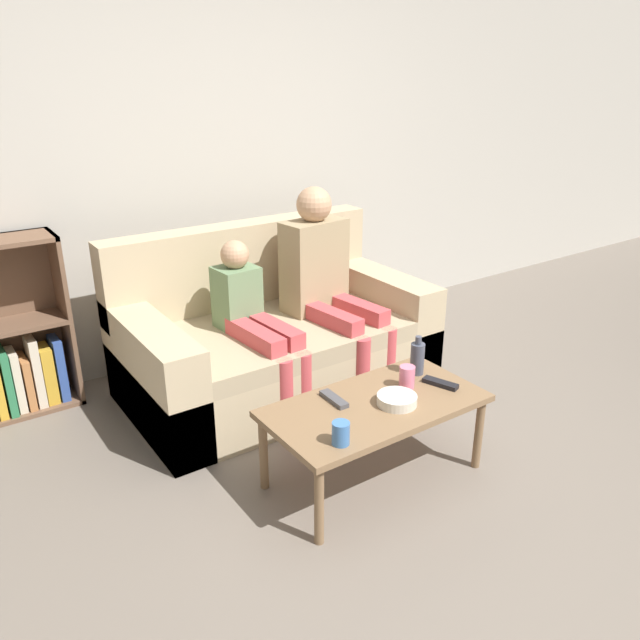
{
  "coord_description": "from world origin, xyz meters",
  "views": [
    {
      "loc": [
        -1.79,
        -1.29,
        1.79
      ],
      "look_at": [
        -0.15,
        1.08,
        0.62
      ],
      "focal_mm": 35.0,
      "sensor_mm": 36.0,
      "label": 1
    }
  ],
  "objects_px": {
    "bookshelf": "(0,353)",
    "tv_remote_0": "(334,399)",
    "snack_bowl": "(397,400)",
    "bottle": "(417,358)",
    "person_child": "(254,320)",
    "person_adult": "(324,275)",
    "coffee_table": "(375,411)",
    "cup_far": "(407,377)",
    "cup_near": "(341,433)",
    "tv_remote_1": "(440,383)",
    "couch": "(274,340)"
  },
  "relations": [
    {
      "from": "bookshelf",
      "to": "tv_remote_0",
      "type": "relative_size",
      "value": 5.73
    },
    {
      "from": "person_child",
      "to": "coffee_table",
      "type": "bearing_deg",
      "value": -86.69
    },
    {
      "from": "tv_remote_1",
      "to": "cup_far",
      "type": "bearing_deg",
      "value": 132.28
    },
    {
      "from": "coffee_table",
      "to": "tv_remote_1",
      "type": "xyz_separation_m",
      "value": [
        0.36,
        -0.05,
        0.05
      ]
    },
    {
      "from": "snack_bowl",
      "to": "bottle",
      "type": "distance_m",
      "value": 0.34
    },
    {
      "from": "person_child",
      "to": "snack_bowl",
      "type": "height_order",
      "value": "person_child"
    },
    {
      "from": "cup_near",
      "to": "tv_remote_0",
      "type": "relative_size",
      "value": 0.56
    },
    {
      "from": "couch",
      "to": "person_adult",
      "type": "height_order",
      "value": "person_adult"
    },
    {
      "from": "coffee_table",
      "to": "cup_near",
      "type": "xyz_separation_m",
      "value": [
        -0.32,
        -0.17,
        0.09
      ]
    },
    {
      "from": "person_adult",
      "to": "tv_remote_0",
      "type": "relative_size",
      "value": 6.85
    },
    {
      "from": "person_adult",
      "to": "person_child",
      "type": "relative_size",
      "value": 1.25
    },
    {
      "from": "bottle",
      "to": "cup_far",
      "type": "bearing_deg",
      "value": -149.74
    },
    {
      "from": "snack_bowl",
      "to": "tv_remote_0",
      "type": "bearing_deg",
      "value": 139.94
    },
    {
      "from": "person_adult",
      "to": "tv_remote_0",
      "type": "xyz_separation_m",
      "value": [
        -0.53,
        -0.84,
        -0.27
      ]
    },
    {
      "from": "bookshelf",
      "to": "cup_near",
      "type": "relative_size",
      "value": 10.15
    },
    {
      "from": "person_adult",
      "to": "coffee_table",
      "type": "bearing_deg",
      "value": -119.02
    },
    {
      "from": "couch",
      "to": "tv_remote_0",
      "type": "distance_m",
      "value": 0.97
    },
    {
      "from": "couch",
      "to": "coffee_table",
      "type": "height_order",
      "value": "couch"
    },
    {
      "from": "bookshelf",
      "to": "tv_remote_1",
      "type": "bearing_deg",
      "value": -45.59
    },
    {
      "from": "person_child",
      "to": "tv_remote_1",
      "type": "distance_m",
      "value": 1.05
    },
    {
      "from": "tv_remote_1",
      "to": "bottle",
      "type": "relative_size",
      "value": 0.89
    },
    {
      "from": "cup_far",
      "to": "tv_remote_0",
      "type": "distance_m",
      "value": 0.37
    },
    {
      "from": "bookshelf",
      "to": "person_adult",
      "type": "xyz_separation_m",
      "value": [
        1.67,
        -0.67,
        0.32
      ]
    },
    {
      "from": "coffee_table",
      "to": "snack_bowl",
      "type": "relative_size",
      "value": 5.55
    },
    {
      "from": "snack_bowl",
      "to": "bottle",
      "type": "xyz_separation_m",
      "value": [
        0.28,
        0.18,
        0.06
      ]
    },
    {
      "from": "bookshelf",
      "to": "person_child",
      "type": "height_order",
      "value": "bookshelf"
    },
    {
      "from": "cup_near",
      "to": "cup_far",
      "type": "height_order",
      "value": "cup_far"
    },
    {
      "from": "person_adult",
      "to": "cup_near",
      "type": "xyz_separation_m",
      "value": [
        -0.71,
        -1.13,
        -0.23
      ]
    },
    {
      "from": "person_child",
      "to": "snack_bowl",
      "type": "relative_size",
      "value": 5.19
    },
    {
      "from": "cup_far",
      "to": "bottle",
      "type": "relative_size",
      "value": 0.55
    },
    {
      "from": "bookshelf",
      "to": "snack_bowl",
      "type": "relative_size",
      "value": 5.45
    },
    {
      "from": "bookshelf",
      "to": "person_child",
      "type": "bearing_deg",
      "value": -32.61
    },
    {
      "from": "person_child",
      "to": "tv_remote_0",
      "type": "relative_size",
      "value": 5.46
    },
    {
      "from": "person_child",
      "to": "cup_far",
      "type": "relative_size",
      "value": 8.68
    },
    {
      "from": "person_child",
      "to": "snack_bowl",
      "type": "bearing_deg",
      "value": -83.04
    },
    {
      "from": "tv_remote_0",
      "to": "snack_bowl",
      "type": "relative_size",
      "value": 0.95
    },
    {
      "from": "person_adult",
      "to": "bottle",
      "type": "relative_size",
      "value": 5.94
    },
    {
      "from": "snack_bowl",
      "to": "bookshelf",
      "type": "bearing_deg",
      "value": 128.64
    },
    {
      "from": "cup_far",
      "to": "cup_near",
      "type": "bearing_deg",
      "value": -159.03
    },
    {
      "from": "person_adult",
      "to": "person_child",
      "type": "distance_m",
      "value": 0.53
    },
    {
      "from": "coffee_table",
      "to": "couch",
      "type": "bearing_deg",
      "value": 84.81
    },
    {
      "from": "person_child",
      "to": "tv_remote_1",
      "type": "height_order",
      "value": "person_child"
    },
    {
      "from": "bookshelf",
      "to": "person_child",
      "type": "distance_m",
      "value": 1.39
    },
    {
      "from": "cup_far",
      "to": "snack_bowl",
      "type": "xyz_separation_m",
      "value": [
        -0.14,
        -0.09,
        -0.03
      ]
    },
    {
      "from": "tv_remote_0",
      "to": "tv_remote_1",
      "type": "relative_size",
      "value": 0.97
    },
    {
      "from": "snack_bowl",
      "to": "cup_far",
      "type": "bearing_deg",
      "value": 33.43
    },
    {
      "from": "person_child",
      "to": "tv_remote_0",
      "type": "height_order",
      "value": "person_child"
    },
    {
      "from": "couch",
      "to": "bottle",
      "type": "height_order",
      "value": "couch"
    },
    {
      "from": "cup_far",
      "to": "snack_bowl",
      "type": "relative_size",
      "value": 0.6
    },
    {
      "from": "coffee_table",
      "to": "tv_remote_0",
      "type": "xyz_separation_m",
      "value": [
        -0.14,
        0.12,
        0.05
      ]
    }
  ]
}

